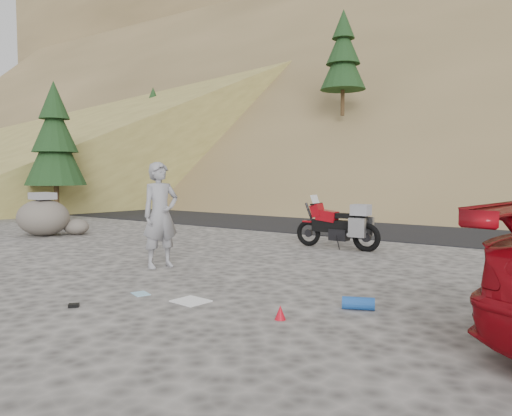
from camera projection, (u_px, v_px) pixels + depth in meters
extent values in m
plane|color=#464341|center=(199.00, 272.00, 8.51)|extent=(140.00, 140.00, 0.00)
cube|color=black|center=(388.00, 226.00, 15.85)|extent=(120.00, 7.00, 0.05)
cube|color=olive|center=(90.00, 169.00, 41.90)|extent=(45.29, 46.00, 24.26)
cylinder|color=#362313|center=(343.00, 99.00, 21.88)|extent=(0.17, 0.17, 1.40)
cone|color=black|center=(343.00, 64.00, 21.77)|extent=(2.00, 2.00, 2.25)
cone|color=black|center=(343.00, 44.00, 21.71)|extent=(1.50, 1.50, 1.76)
cone|color=black|center=(343.00, 24.00, 21.65)|extent=(1.00, 1.00, 1.26)
cylinder|color=#362313|center=(154.00, 143.00, 31.64)|extent=(0.15, 0.15, 1.26)
cone|color=black|center=(153.00, 121.00, 31.54)|extent=(1.80, 1.80, 2.03)
cone|color=black|center=(153.00, 109.00, 31.48)|extent=(1.35, 1.35, 1.58)
cone|color=black|center=(153.00, 96.00, 31.43)|extent=(0.90, 0.90, 1.13)
cylinder|color=#362313|center=(57.00, 198.00, 18.44)|extent=(0.18, 0.18, 1.54)
cone|color=black|center=(55.00, 151.00, 18.32)|extent=(2.20, 2.20, 2.47)
cone|color=black|center=(55.00, 126.00, 18.25)|extent=(1.65, 1.65, 1.93)
cone|color=black|center=(54.00, 100.00, 18.18)|extent=(1.10, 1.10, 1.39)
torus|color=black|center=(309.00, 233.00, 11.52)|extent=(0.60, 0.12, 0.60)
cylinder|color=black|center=(309.00, 233.00, 11.52)|extent=(0.18, 0.06, 0.18)
torus|color=black|center=(366.00, 238.00, 10.72)|extent=(0.64, 0.14, 0.64)
cylinder|color=black|center=(366.00, 238.00, 10.72)|extent=(0.20, 0.08, 0.20)
cylinder|color=black|center=(311.00, 219.00, 11.45)|extent=(0.34, 0.06, 0.74)
cylinder|color=black|center=(316.00, 204.00, 11.35)|extent=(0.05, 0.56, 0.04)
cube|color=black|center=(336.00, 226.00, 11.12)|extent=(1.09, 0.23, 0.27)
cube|color=black|center=(339.00, 235.00, 11.08)|extent=(0.41, 0.28, 0.25)
cube|color=maroon|center=(327.00, 216.00, 11.22)|extent=(0.48, 0.28, 0.28)
cube|color=maroon|center=(318.00, 210.00, 11.35)|extent=(0.28, 0.31, 0.32)
cube|color=silver|center=(315.00, 200.00, 11.37)|extent=(0.11, 0.27, 0.23)
cube|color=black|center=(345.00, 216.00, 10.97)|extent=(0.50, 0.21, 0.11)
cube|color=black|center=(360.00, 218.00, 10.78)|extent=(0.32, 0.17, 0.09)
cube|color=silver|center=(357.00, 228.00, 10.58)|extent=(0.37, 0.11, 0.41)
cube|color=silver|center=(366.00, 226.00, 10.97)|extent=(0.37, 0.11, 0.41)
cube|color=gray|center=(361.00, 210.00, 10.76)|extent=(0.39, 0.31, 0.24)
cube|color=maroon|center=(309.00, 221.00, 11.50)|extent=(0.27, 0.11, 0.04)
cylinder|color=black|center=(338.00, 243.00, 10.93)|extent=(0.02, 0.19, 0.33)
cylinder|color=silver|center=(356.00, 235.00, 10.72)|extent=(0.42, 0.09, 0.12)
imported|color=gray|center=(161.00, 267.00, 8.96)|extent=(0.63, 0.79, 1.89)
ellipsoid|color=#5B574E|center=(43.00, 217.00, 13.40)|extent=(1.84, 1.70, 0.98)
cube|color=gray|center=(43.00, 196.00, 13.35)|extent=(0.71, 0.57, 0.18)
ellipsoid|color=#5B574E|center=(76.00, 227.00, 13.62)|extent=(0.77, 0.70, 0.43)
cube|color=white|center=(191.00, 301.00, 6.57)|extent=(0.47, 0.43, 0.01)
cylinder|color=#1A4B9C|center=(358.00, 303.00, 6.18)|extent=(0.43, 0.30, 0.16)
cone|color=red|center=(280.00, 312.00, 5.76)|extent=(0.17, 0.17, 0.17)
cube|color=black|center=(74.00, 305.00, 6.30)|extent=(0.16, 0.16, 0.04)
cube|color=#8EC2DC|center=(141.00, 294.00, 6.97)|extent=(0.32, 0.28, 0.01)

